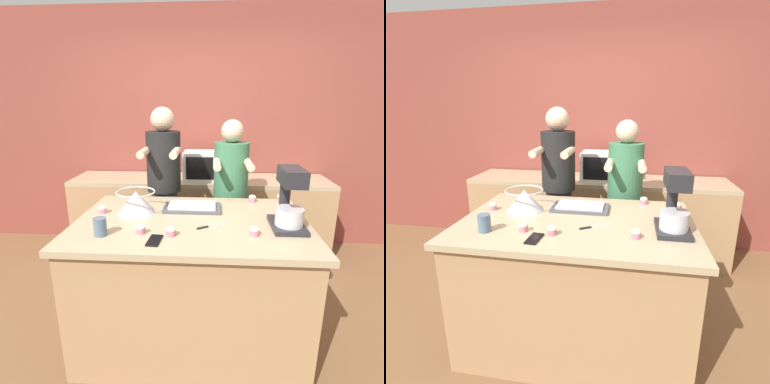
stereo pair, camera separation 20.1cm
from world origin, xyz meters
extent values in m
plane|color=brown|center=(0.00, 0.00, 0.00)|extent=(16.00, 16.00, 0.00)
cube|color=brown|center=(0.00, 1.69, 1.35)|extent=(10.00, 0.06, 2.70)
cube|color=#A87F56|center=(0.00, 0.00, 0.44)|extent=(1.48, 0.96, 0.88)
cube|color=tan|center=(0.00, 0.00, 0.90)|extent=(1.55, 1.02, 0.04)
cube|color=#A87F56|center=(0.00, 1.34, 0.42)|extent=(2.80, 0.60, 0.84)
cube|color=tan|center=(0.00, 1.34, 0.86)|extent=(2.80, 0.60, 0.04)
cylinder|color=#33384C|center=(-0.30, 0.75, 0.45)|extent=(0.24, 0.24, 0.91)
cylinder|color=black|center=(-0.30, 0.75, 1.17)|extent=(0.31, 0.31, 0.53)
sphere|color=#DBB293|center=(-0.30, 0.75, 1.54)|extent=(0.21, 0.21, 0.21)
cylinder|color=#DBB293|center=(-0.43, 0.58, 1.28)|extent=(0.06, 0.34, 0.06)
cylinder|color=#DBB293|center=(-0.17, 0.58, 1.28)|extent=(0.06, 0.34, 0.06)
cylinder|color=#232328|center=(0.30, 0.75, 0.41)|extent=(0.24, 0.24, 0.82)
cylinder|color=#38704C|center=(0.30, 0.75, 1.08)|extent=(0.31, 0.31, 0.52)
sphere|color=#DBB293|center=(0.30, 0.75, 1.44)|extent=(0.20, 0.20, 0.20)
cylinder|color=#DBB293|center=(0.17, 0.58, 1.19)|extent=(0.06, 0.34, 0.06)
cylinder|color=#DBB293|center=(0.43, 0.58, 1.19)|extent=(0.06, 0.34, 0.06)
cube|color=#232328|center=(0.61, -0.09, 0.93)|extent=(0.20, 0.30, 0.03)
cylinder|color=#232328|center=(0.61, 0.03, 1.07)|extent=(0.07, 0.07, 0.25)
cube|color=#232328|center=(0.61, -0.10, 1.25)|extent=(0.13, 0.26, 0.10)
cylinder|color=#BCBCC1|center=(0.61, -0.13, 1.00)|extent=(0.17, 0.17, 0.11)
cone|color=#BCBCC1|center=(-0.40, 0.11, 1.00)|extent=(0.27, 0.27, 0.16)
torus|color=#BCBCC1|center=(-0.40, 0.11, 1.07)|extent=(0.28, 0.28, 0.01)
cube|color=#4C4C51|center=(-0.01, 0.21, 0.93)|extent=(0.42, 0.23, 0.02)
cube|color=white|center=(-0.01, 0.21, 0.95)|extent=(0.34, 0.18, 0.02)
cube|color=silver|center=(0.09, 1.34, 1.03)|extent=(0.54, 0.35, 0.29)
cube|color=black|center=(0.04, 1.16, 1.03)|extent=(0.36, 0.01, 0.24)
cube|color=#2D2D2D|center=(0.28, 1.16, 1.03)|extent=(0.11, 0.01, 0.24)
cube|color=black|center=(-0.19, -0.34, 0.92)|extent=(0.08, 0.15, 0.01)
cube|color=black|center=(-0.19, -0.34, 0.93)|extent=(0.07, 0.13, 0.00)
cylinder|color=slate|center=(-0.52, -0.28, 0.97)|extent=(0.08, 0.08, 0.11)
cube|color=#BCBCC1|center=(0.17, -0.08, 0.92)|extent=(0.13, 0.09, 0.01)
cube|color=black|center=(0.08, -0.14, 0.92)|extent=(0.08, 0.06, 0.01)
cylinder|color=#D17084|center=(-0.10, -0.26, 0.93)|extent=(0.05, 0.05, 0.03)
ellipsoid|color=beige|center=(-0.10, -0.26, 0.96)|extent=(0.06, 0.06, 0.03)
cylinder|color=#D17084|center=(0.70, 0.32, 0.93)|extent=(0.05, 0.05, 0.03)
ellipsoid|color=beige|center=(0.70, 0.32, 0.96)|extent=(0.06, 0.06, 0.03)
cylinder|color=#D17084|center=(-0.29, -0.24, 0.93)|extent=(0.05, 0.05, 0.03)
ellipsoid|color=beige|center=(-0.29, -0.24, 0.96)|extent=(0.06, 0.06, 0.03)
cylinder|color=#D17084|center=(0.46, 0.42, 0.93)|extent=(0.05, 0.05, 0.03)
ellipsoid|color=beige|center=(0.46, 0.42, 0.96)|extent=(0.06, 0.06, 0.03)
cylinder|color=#D17084|center=(0.39, -0.23, 0.93)|extent=(0.05, 0.05, 0.03)
ellipsoid|color=beige|center=(0.39, -0.23, 0.96)|extent=(0.06, 0.06, 0.03)
cylinder|color=#D17084|center=(-0.64, 0.09, 0.93)|extent=(0.05, 0.05, 0.03)
ellipsoid|color=beige|center=(-0.64, 0.09, 0.96)|extent=(0.06, 0.06, 0.03)
cylinder|color=#D17084|center=(0.69, 0.46, 0.93)|extent=(0.05, 0.05, 0.03)
ellipsoid|color=beige|center=(0.69, 0.46, 0.96)|extent=(0.06, 0.06, 0.03)
cylinder|color=#D17084|center=(0.62, 0.16, 0.93)|extent=(0.05, 0.05, 0.03)
ellipsoid|color=beige|center=(0.62, 0.16, 0.96)|extent=(0.06, 0.06, 0.03)
camera|label=1|loc=(0.13, -1.88, 1.66)|focal=28.00mm
camera|label=2|loc=(0.33, -1.85, 1.66)|focal=28.00mm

